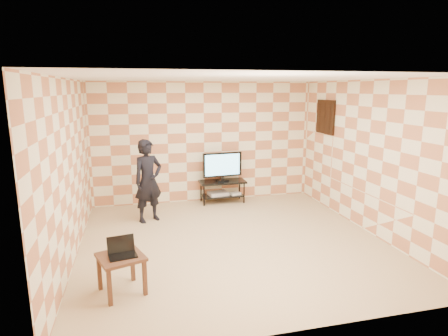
# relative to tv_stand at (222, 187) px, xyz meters

# --- Properties ---
(floor) EXTENTS (5.00, 5.00, 0.00)m
(floor) POSITION_rel_tv_stand_xyz_m (-0.36, -2.22, -0.37)
(floor) COLOR tan
(floor) RESTS_ON ground
(wall_back) EXTENTS (5.00, 0.02, 2.70)m
(wall_back) POSITION_rel_tv_stand_xyz_m (-0.36, 0.28, 0.98)
(wall_back) COLOR beige
(wall_back) RESTS_ON ground
(wall_front) EXTENTS (5.00, 0.02, 2.70)m
(wall_front) POSITION_rel_tv_stand_xyz_m (-0.36, -4.72, 0.98)
(wall_front) COLOR beige
(wall_front) RESTS_ON ground
(wall_left) EXTENTS (0.02, 5.00, 2.70)m
(wall_left) POSITION_rel_tv_stand_xyz_m (-2.86, -2.22, 0.98)
(wall_left) COLOR beige
(wall_left) RESTS_ON ground
(wall_right) EXTENTS (0.02, 5.00, 2.70)m
(wall_right) POSITION_rel_tv_stand_xyz_m (2.14, -2.22, 0.98)
(wall_right) COLOR beige
(wall_right) RESTS_ON ground
(ceiling) EXTENTS (5.00, 5.00, 0.02)m
(ceiling) POSITION_rel_tv_stand_xyz_m (-0.36, -2.22, 2.33)
(ceiling) COLOR white
(ceiling) RESTS_ON wall_back
(wall_art) EXTENTS (0.04, 0.72, 0.72)m
(wall_art) POSITION_rel_tv_stand_xyz_m (2.11, -0.67, 1.58)
(wall_art) COLOR black
(wall_art) RESTS_ON wall_right
(tv_stand) EXTENTS (1.04, 0.47, 0.50)m
(tv_stand) POSITION_rel_tv_stand_xyz_m (0.00, 0.00, 0.00)
(tv_stand) COLOR black
(tv_stand) RESTS_ON floor
(tv) EXTENTS (0.90, 0.19, 0.65)m
(tv) POSITION_rel_tv_stand_xyz_m (-0.00, -0.00, 0.50)
(tv) COLOR black
(tv) RESTS_ON tv_stand
(dvd_player) EXTENTS (0.48, 0.38, 0.07)m
(dvd_player) POSITION_rel_tv_stand_xyz_m (-0.10, 0.01, -0.16)
(dvd_player) COLOR #B9B9BB
(dvd_player) RESTS_ON tv_stand
(game_console) EXTENTS (0.27, 0.22, 0.05)m
(game_console) POSITION_rel_tv_stand_xyz_m (0.29, -0.05, -0.17)
(game_console) COLOR silver
(game_console) RESTS_ON tv_stand
(side_table) EXTENTS (0.67, 0.67, 0.50)m
(side_table) POSITION_rel_tv_stand_xyz_m (-2.14, -3.46, 0.04)
(side_table) COLOR #3E2216
(side_table) RESTS_ON floor
(laptop) EXTENTS (0.38, 0.32, 0.23)m
(laptop) POSITION_rel_tv_stand_xyz_m (-2.12, -3.45, 0.18)
(laptop) COLOR black
(laptop) RESTS_ON side_table
(person) EXTENTS (0.70, 0.61, 1.61)m
(person) POSITION_rel_tv_stand_xyz_m (-1.67, -0.85, 0.44)
(person) COLOR black
(person) RESTS_ON floor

